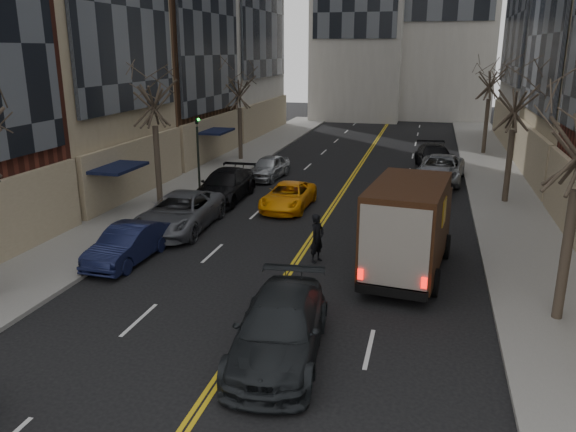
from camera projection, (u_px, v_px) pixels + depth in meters
name	position (u px, v px, depth m)	size (l,w,h in m)	color
sidewalk_left	(207.00, 176.00, 36.03)	(4.00, 66.00, 0.15)	slate
sidewalk_right	(504.00, 193.00, 31.77)	(4.00, 66.00, 0.15)	slate
tree_lf_mid	(152.00, 77.00, 27.62)	(3.20, 3.20, 8.91)	#382D23
tree_lf_far	(239.00, 77.00, 39.85)	(3.20, 3.20, 8.12)	#382D23
tree_rt_mid	(518.00, 85.00, 28.22)	(3.20, 3.20, 8.32)	#382D23
tree_rt_far	(492.00, 66.00, 41.98)	(3.20, 3.20, 9.11)	#382D23
traffic_signal	(198.00, 148.00, 30.22)	(0.29, 0.26, 4.70)	black
ups_truck	(409.00, 227.00, 20.18)	(3.16, 6.64, 3.51)	black
observer_sedan	(279.00, 329.00, 14.87)	(2.76, 5.74, 1.61)	black
taxi	(288.00, 196.00, 28.88)	(2.16, 4.69, 1.30)	#FC9F0A
pedestrian	(317.00, 238.00, 21.54)	(0.70, 0.46, 1.91)	black
parked_lf_b	(128.00, 244.00, 21.60)	(1.51, 4.32, 1.42)	#101533
parked_lf_c	(180.00, 212.00, 25.44)	(2.71, 5.89, 1.64)	#55575D
parked_lf_d	(225.00, 185.00, 30.49)	(2.27, 5.58, 1.62)	black
parked_lf_e	(269.00, 167.00, 35.56)	(1.72, 4.28, 1.46)	#ADB1B5
parked_rt_a	(434.00, 181.00, 31.80)	(1.54, 4.42, 1.46)	#54555C
parked_rt_b	(440.00, 169.00, 34.68)	(2.67, 5.80, 1.61)	#A3A6AA
parked_rt_c	(435.00, 158.00, 38.25)	(2.31, 5.68, 1.65)	black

